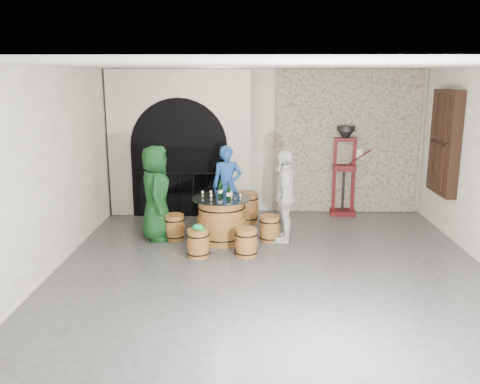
{
  "coord_description": "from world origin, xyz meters",
  "views": [
    {
      "loc": [
        -0.36,
        -7.39,
        3.07
      ],
      "look_at": [
        -0.53,
        1.34,
        1.05
      ],
      "focal_mm": 38.0,
      "sensor_mm": 36.0,
      "label": 1
    }
  ],
  "objects_px": {
    "barrel_stool_far": "(226,216)",
    "wine_bottle_right": "(221,189)",
    "person_white": "(285,196)",
    "corking_press": "(344,164)",
    "person_blue": "(227,186)",
    "barrel_stool_near_left": "(198,243)",
    "wine_bottle_center": "(229,193)",
    "barrel_stool_right": "(270,229)",
    "barrel_stool_left": "(174,227)",
    "barrel_table": "(221,220)",
    "person_green": "(156,193)",
    "barrel_stool_near_right": "(246,242)",
    "wine_bottle_left": "(220,190)",
    "side_barrel": "(247,207)"
  },
  "relations": [
    {
      "from": "barrel_stool_left",
      "to": "barrel_table",
      "type": "bearing_deg",
      "value": -6.23
    },
    {
      "from": "person_green",
      "to": "barrel_stool_far",
      "type": "bearing_deg",
      "value": -67.28
    },
    {
      "from": "barrel_table",
      "to": "barrel_stool_left",
      "type": "bearing_deg",
      "value": 173.77
    },
    {
      "from": "barrel_stool_near_right",
      "to": "wine_bottle_center",
      "type": "height_order",
      "value": "wine_bottle_center"
    },
    {
      "from": "barrel_stool_left",
      "to": "barrel_stool_right",
      "type": "height_order",
      "value": "same"
    },
    {
      "from": "barrel_table",
      "to": "corking_press",
      "type": "relative_size",
      "value": 0.56
    },
    {
      "from": "wine_bottle_center",
      "to": "barrel_stool_left",
      "type": "bearing_deg",
      "value": 167.54
    },
    {
      "from": "barrel_stool_far",
      "to": "wine_bottle_center",
      "type": "bearing_deg",
      "value": -84.98
    },
    {
      "from": "wine_bottle_center",
      "to": "wine_bottle_right",
      "type": "xyz_separation_m",
      "value": [
        -0.16,
        0.32,
        0.0
      ]
    },
    {
      "from": "barrel_stool_near_left",
      "to": "wine_bottle_center",
      "type": "xyz_separation_m",
      "value": [
        0.5,
        0.7,
        0.73
      ]
    },
    {
      "from": "barrel_stool_right",
      "to": "wine_bottle_right",
      "type": "relative_size",
      "value": 1.51
    },
    {
      "from": "person_green",
      "to": "corking_press",
      "type": "relative_size",
      "value": 0.91
    },
    {
      "from": "corking_press",
      "to": "barrel_stool_far",
      "type": "bearing_deg",
      "value": -154.1
    },
    {
      "from": "person_white",
      "to": "wine_bottle_right",
      "type": "relative_size",
      "value": 5.38
    },
    {
      "from": "barrel_stool_far",
      "to": "corking_press",
      "type": "distance_m",
      "value": 2.92
    },
    {
      "from": "barrel_stool_right",
      "to": "corking_press",
      "type": "relative_size",
      "value": 0.25
    },
    {
      "from": "person_blue",
      "to": "barrel_stool_near_right",
      "type": "bearing_deg",
      "value": -80.22
    },
    {
      "from": "barrel_stool_near_left",
      "to": "person_white",
      "type": "relative_size",
      "value": 0.28
    },
    {
      "from": "person_blue",
      "to": "wine_bottle_right",
      "type": "distance_m",
      "value": 0.88
    },
    {
      "from": "barrel_stool_far",
      "to": "barrel_stool_right",
      "type": "height_order",
      "value": "same"
    },
    {
      "from": "barrel_stool_right",
      "to": "person_blue",
      "type": "relative_size",
      "value": 0.29
    },
    {
      "from": "person_green",
      "to": "corking_press",
      "type": "xyz_separation_m",
      "value": [
        3.86,
        1.83,
        0.25
      ]
    },
    {
      "from": "person_blue",
      "to": "barrel_stool_far",
      "type": "bearing_deg",
      "value": -96.18
    },
    {
      "from": "barrel_table",
      "to": "barrel_stool_left",
      "type": "height_order",
      "value": "barrel_table"
    },
    {
      "from": "side_barrel",
      "to": "person_green",
      "type": "bearing_deg",
      "value": -145.52
    },
    {
      "from": "wine_bottle_left",
      "to": "wine_bottle_center",
      "type": "bearing_deg",
      "value": -53.14
    },
    {
      "from": "person_green",
      "to": "person_white",
      "type": "bearing_deg",
      "value": -100.02
    },
    {
      "from": "person_white",
      "to": "barrel_stool_right",
      "type": "bearing_deg",
      "value": -80.67
    },
    {
      "from": "barrel_stool_near_left",
      "to": "person_white",
      "type": "distance_m",
      "value": 1.89
    },
    {
      "from": "barrel_stool_left",
      "to": "person_green",
      "type": "xyz_separation_m",
      "value": [
        -0.34,
        0.04,
        0.66
      ]
    },
    {
      "from": "barrel_stool_near_right",
      "to": "side_barrel",
      "type": "xyz_separation_m",
      "value": [
        0.01,
        2.09,
        0.08
      ]
    },
    {
      "from": "barrel_stool_far",
      "to": "person_blue",
      "type": "distance_m",
      "value": 0.61
    },
    {
      "from": "barrel_table",
      "to": "wine_bottle_right",
      "type": "relative_size",
      "value": 3.39
    },
    {
      "from": "barrel_stool_far",
      "to": "person_white",
      "type": "bearing_deg",
      "value": -36.94
    },
    {
      "from": "barrel_stool_right",
      "to": "side_barrel",
      "type": "xyz_separation_m",
      "value": [
        -0.43,
        1.27,
        0.08
      ]
    },
    {
      "from": "barrel_stool_far",
      "to": "side_barrel",
      "type": "bearing_deg",
      "value": 43.72
    },
    {
      "from": "barrel_stool_near_left",
      "to": "wine_bottle_center",
      "type": "relative_size",
      "value": 1.51
    },
    {
      "from": "person_green",
      "to": "wine_bottle_center",
      "type": "xyz_separation_m",
      "value": [
        1.38,
        -0.27,
        0.07
      ]
    },
    {
      "from": "barrel_stool_right",
      "to": "wine_bottle_right",
      "type": "xyz_separation_m",
      "value": [
        -0.92,
        0.14,
        0.73
      ]
    },
    {
      "from": "barrel_stool_far",
      "to": "wine_bottle_right",
      "type": "distance_m",
      "value": 1.03
    },
    {
      "from": "side_barrel",
      "to": "corking_press",
      "type": "xyz_separation_m",
      "value": [
        2.14,
        0.65,
        0.83
      ]
    },
    {
      "from": "barrel_stool_near_left",
      "to": "person_blue",
      "type": "relative_size",
      "value": 0.29
    },
    {
      "from": "wine_bottle_left",
      "to": "wine_bottle_right",
      "type": "bearing_deg",
      "value": 84.56
    },
    {
      "from": "person_white",
      "to": "corking_press",
      "type": "xyz_separation_m",
      "value": [
        1.43,
        1.91,
        0.28
      ]
    },
    {
      "from": "person_blue",
      "to": "wine_bottle_left",
      "type": "bearing_deg",
      "value": -97.91
    },
    {
      "from": "barrel_stool_near_left",
      "to": "wine_bottle_right",
      "type": "distance_m",
      "value": 1.3
    },
    {
      "from": "barrel_stool_far",
      "to": "wine_bottle_center",
      "type": "xyz_separation_m",
      "value": [
        0.09,
        -1.04,
        0.73
      ]
    },
    {
      "from": "barrel_stool_right",
      "to": "person_white",
      "type": "height_order",
      "value": "person_white"
    },
    {
      "from": "barrel_stool_far",
      "to": "wine_bottle_left",
      "type": "distance_m",
      "value": 1.1
    },
    {
      "from": "person_white",
      "to": "barrel_stool_far",
      "type": "bearing_deg",
      "value": -120.34
    }
  ]
}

